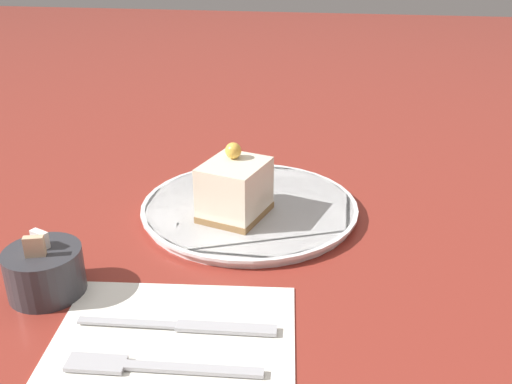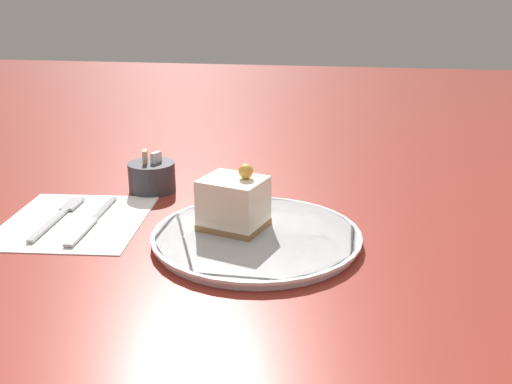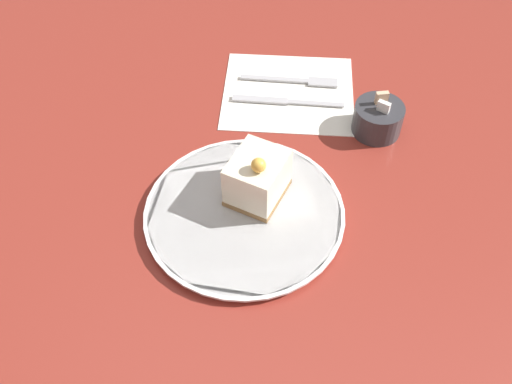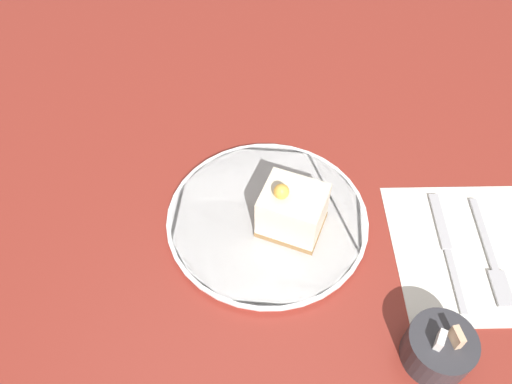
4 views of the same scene
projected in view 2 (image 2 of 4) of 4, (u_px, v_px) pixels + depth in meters
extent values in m
plane|color=maroon|center=(260.00, 245.00, 0.78)|extent=(4.00, 4.00, 0.00)
cylinder|color=white|center=(256.00, 237.00, 0.79)|extent=(0.28, 0.28, 0.01)
cylinder|color=white|center=(256.00, 234.00, 0.79)|extent=(0.29, 0.29, 0.00)
cube|color=olive|center=(234.00, 224.00, 0.81)|extent=(0.10, 0.09, 0.01)
cube|color=#EFE5C6|center=(233.00, 200.00, 0.79)|extent=(0.10, 0.09, 0.06)
sphere|color=#EFB747|center=(246.00, 171.00, 0.78)|extent=(0.02, 0.02, 0.02)
cube|color=white|center=(75.00, 221.00, 0.86)|extent=(0.23, 0.25, 0.00)
cube|color=#B2B2B7|center=(49.00, 225.00, 0.84)|extent=(0.02, 0.12, 0.00)
cube|color=#B2B2B7|center=(72.00, 204.00, 0.92)|extent=(0.03, 0.05, 0.00)
cube|color=#B2B2B7|center=(81.00, 232.00, 0.81)|extent=(0.02, 0.10, 0.00)
cube|color=#B2B2B7|center=(105.00, 207.00, 0.90)|extent=(0.02, 0.10, 0.00)
cylinder|color=#333338|center=(152.00, 177.00, 0.99)|extent=(0.08, 0.08, 0.05)
cube|color=#D8B28C|center=(145.00, 157.00, 0.98)|extent=(0.01, 0.02, 0.02)
cube|color=white|center=(156.00, 158.00, 0.98)|extent=(0.02, 0.02, 0.02)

